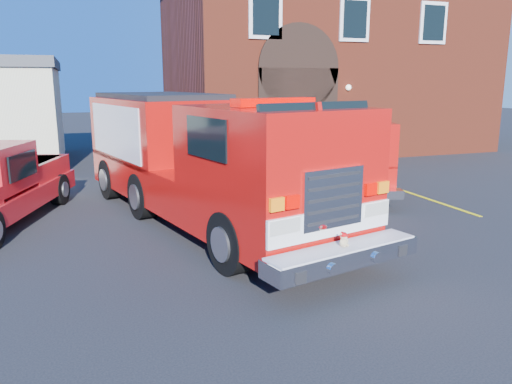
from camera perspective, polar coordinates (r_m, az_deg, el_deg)
name	(u,v)px	position (r m, az deg, el deg)	size (l,w,h in m)	color
ground	(238,237)	(11.43, -2.02, -5.13)	(100.00, 100.00, 0.00)	black
parking_stripe_near	(442,204)	(15.39, 20.51, -1.26)	(0.12, 3.00, 0.01)	yellow
parking_stripe_mid	(383,184)	(17.73, 14.33, 0.89)	(0.12, 3.00, 0.01)	yellow
parking_stripe_far	(341,170)	(20.24, 9.64, 2.53)	(0.12, 3.00, 0.01)	yellow
fire_station	(320,66)	(27.29, 7.38, 14.12)	(15.20, 10.20, 8.45)	maroon
fire_engine	(201,157)	(12.41, -6.29, 3.99)	(5.16, 10.64, 3.16)	black
secondary_truck	(332,144)	(17.37, 8.69, 5.50)	(4.71, 8.14, 2.53)	black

